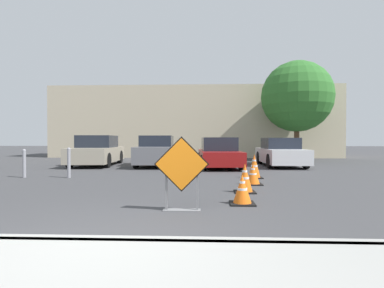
% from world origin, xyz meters
% --- Properties ---
extents(ground_plane, '(96.00, 96.00, 0.00)m').
position_xyz_m(ground_plane, '(0.00, 10.00, 0.00)').
color(ground_plane, '#3D3D3F').
extents(curb_lip, '(29.66, 0.20, 0.14)m').
position_xyz_m(curb_lip, '(0.00, 0.00, 0.07)').
color(curb_lip, '#999993').
rests_on(curb_lip, ground_plane).
extents(road_closed_sign, '(1.00, 0.20, 1.36)m').
position_xyz_m(road_closed_sign, '(0.80, 1.93, 0.73)').
color(road_closed_sign, black).
rests_on(road_closed_sign, ground_plane).
extents(traffic_cone_nearest, '(0.50, 0.50, 0.60)m').
position_xyz_m(traffic_cone_nearest, '(1.98, 2.59, 0.29)').
color(traffic_cone_nearest, black).
rests_on(traffic_cone_nearest, ground_plane).
extents(traffic_cone_second, '(0.51, 0.51, 0.71)m').
position_xyz_m(traffic_cone_second, '(2.21, 3.93, 0.35)').
color(traffic_cone_second, black).
rests_on(traffic_cone_second, ground_plane).
extents(traffic_cone_third, '(0.52, 0.52, 0.61)m').
position_xyz_m(traffic_cone_third, '(2.62, 5.24, 0.30)').
color(traffic_cone_third, black).
rests_on(traffic_cone_third, ground_plane).
extents(traffic_cone_fourth, '(0.54, 0.54, 0.81)m').
position_xyz_m(traffic_cone_fourth, '(2.90, 6.73, 0.40)').
color(traffic_cone_fourth, black).
rests_on(traffic_cone_fourth, ground_plane).
extents(parked_car_nearest, '(2.17, 4.42, 1.51)m').
position_xyz_m(parked_car_nearest, '(-4.24, 11.50, 0.70)').
color(parked_car_nearest, '#A39984').
rests_on(parked_car_nearest, ground_plane).
extents(parked_car_second, '(1.96, 4.39, 1.50)m').
position_xyz_m(parked_car_second, '(-1.17, 11.42, 0.71)').
color(parked_car_second, slate).
rests_on(parked_car_second, ground_plane).
extents(parked_car_third, '(2.02, 4.54, 1.40)m').
position_xyz_m(parked_car_third, '(1.90, 10.78, 0.64)').
color(parked_car_third, maroon).
rests_on(parked_car_third, ground_plane).
extents(parked_car_fourth, '(1.82, 4.25, 1.39)m').
position_xyz_m(parked_car_fourth, '(4.97, 11.51, 0.65)').
color(parked_car_fourth, silver).
rests_on(parked_car_fourth, ground_plane).
extents(bollard_nearest, '(0.12, 0.12, 1.04)m').
position_xyz_m(bollard_nearest, '(-3.40, 6.52, 0.55)').
color(bollard_nearest, gray).
rests_on(bollard_nearest, ground_plane).
extents(bollard_second, '(0.12, 0.12, 0.98)m').
position_xyz_m(bollard_second, '(-4.97, 6.52, 0.52)').
color(bollard_second, gray).
rests_on(bollard_second, ground_plane).
extents(building_facade_backdrop, '(21.21, 5.00, 5.22)m').
position_xyz_m(building_facade_backdrop, '(0.43, 20.23, 2.61)').
color(building_facade_backdrop, beige).
rests_on(building_facade_backdrop, ground_plane).
extents(street_tree_behind_lot, '(4.45, 4.45, 6.25)m').
position_xyz_m(street_tree_behind_lot, '(7.02, 15.66, 4.02)').
color(street_tree_behind_lot, '#513823').
rests_on(street_tree_behind_lot, ground_plane).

